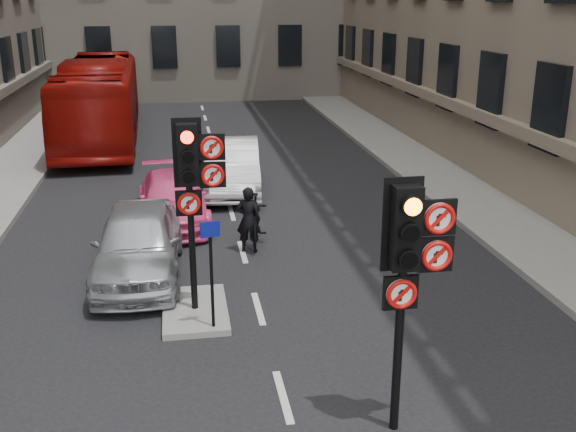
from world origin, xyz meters
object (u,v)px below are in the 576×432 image
object	(u,v)px
bus_red	(99,101)
motorcycle	(256,220)
car_white	(232,166)
car_pink	(173,199)
car_silver	(138,243)
motorcyclist	(248,220)
signal_far	(194,175)
signal_near	(410,255)
info_sign	(211,260)

from	to	relation	value
bus_red	motorcycle	world-z (taller)	bus_red
car_white	car_pink	bearing A→B (deg)	-118.95
car_silver	motorcyclist	bearing A→B (deg)	24.24
signal_far	signal_near	bearing A→B (deg)	-56.98
car_white	car_pink	world-z (taller)	car_white
car_pink	motorcycle	distance (m)	2.74
car_pink	bus_red	world-z (taller)	bus_red
car_white	motorcycle	xyz separation A→B (m)	(0.16, -4.62, -0.19)
car_white	info_sign	world-z (taller)	info_sign
motorcyclist	info_sign	distance (m)	4.03
car_silver	bus_red	bearing A→B (deg)	99.85
bus_red	car_silver	bearing A→B (deg)	-83.50
car_silver	info_sign	size ratio (longest dim) A/B	2.23
signal_near	signal_far	world-z (taller)	signal_far
car_silver	car_white	xyz separation A→B (m)	(2.52, 6.24, 0.01)
car_white	info_sign	size ratio (longest dim) A/B	2.33
signal_near	motorcycle	bearing A→B (deg)	98.19
signal_near	info_sign	xyz separation A→B (m)	(-2.39, 3.19, -1.19)
car_pink	motorcycle	xyz separation A→B (m)	(1.95, -1.92, -0.05)
car_pink	motorcyclist	distance (m)	3.05
motorcyclist	info_sign	bearing A→B (deg)	90.40
signal_near	car_white	size ratio (longest dim) A/B	0.78
signal_near	motorcycle	xyz separation A→B (m)	(-1.10, 7.63, -2.02)
motorcyclist	car_silver	bearing A→B (deg)	38.40
signal_far	car_pink	world-z (taller)	signal_far
car_silver	car_white	bearing A→B (deg)	69.56
car_silver	signal_near	bearing A→B (deg)	-56.23
signal_far	bus_red	world-z (taller)	signal_far
car_white	car_silver	bearing A→B (deg)	-107.39
car_pink	info_sign	distance (m)	6.44
car_white	motorcycle	bearing A→B (deg)	-83.40
car_pink	motorcycle	size ratio (longest dim) A/B	2.25
signal_near	car_pink	distance (m)	10.21
car_silver	bus_red	world-z (taller)	bus_red
signal_far	motorcycle	xyz separation A→B (m)	(1.50, 3.63, -2.14)
car_pink	signal_far	bearing A→B (deg)	-88.44
signal_near	signal_far	xyz separation A→B (m)	(-2.60, 4.00, 0.12)
car_pink	bus_red	bearing A→B (deg)	101.50
info_sign	bus_red	bearing A→B (deg)	89.33
car_white	bus_red	bearing A→B (deg)	124.15
motorcyclist	info_sign	xyz separation A→B (m)	(-1.05, -3.84, 0.61)
car_silver	bus_red	distance (m)	14.57
car_silver	car_white	distance (m)	6.73
signal_far	car_silver	size ratio (longest dim) A/B	0.81
motorcycle	info_sign	world-z (taller)	info_sign
car_pink	bus_red	size ratio (longest dim) A/B	0.36
signal_far	car_silver	world-z (taller)	signal_far
car_silver	signal_far	bearing A→B (deg)	-57.96
motorcycle	motorcyclist	world-z (taller)	motorcyclist
signal_near	signal_far	distance (m)	4.77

